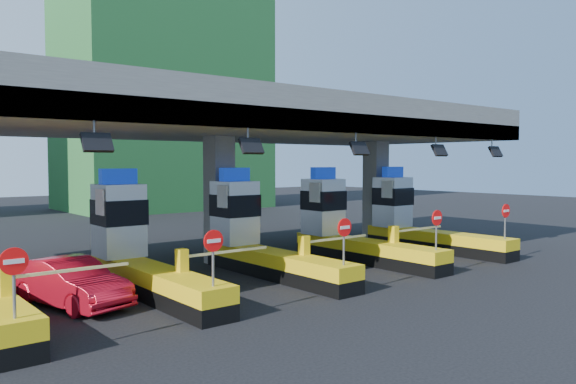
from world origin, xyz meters
TOP-DOWN VIEW (x-y plane):
  - ground at (0.00, 0.00)m, footprint 120.00×120.00m
  - toll_canopy at (0.00, 2.87)m, footprint 28.00×12.09m
  - toll_lane_left at (-5.00, 0.28)m, footprint 4.43×8.00m
  - toll_lane_center at (0.00, 0.28)m, footprint 4.43×8.00m
  - toll_lane_right at (5.00, 0.28)m, footprint 4.43×8.00m
  - toll_lane_far_right at (10.00, 0.28)m, footprint 4.43×8.00m
  - bg_building_scaffold at (12.00, 32.00)m, footprint 18.00×12.00m
  - red_car at (-7.46, -0.38)m, footprint 2.60×4.69m

SIDE VIEW (x-z plane):
  - ground at x=0.00m, z-range 0.00..0.00m
  - red_car at x=-7.46m, z-range 0.00..1.46m
  - toll_lane_left at x=-5.00m, z-range -0.68..3.47m
  - toll_lane_center at x=0.00m, z-range -0.68..3.47m
  - toll_lane_right at x=5.00m, z-range -0.68..3.47m
  - toll_lane_far_right at x=10.00m, z-range -0.68..3.47m
  - toll_canopy at x=0.00m, z-range 2.63..9.63m
  - bg_building_scaffold at x=12.00m, z-range 0.00..28.00m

